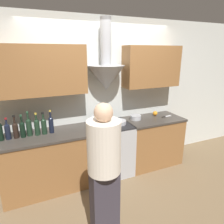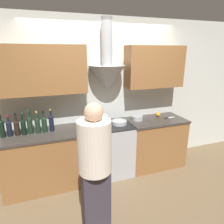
# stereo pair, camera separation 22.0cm
# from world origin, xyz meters

# --- Properties ---
(ground_plane) EXTENTS (12.00, 12.00, 0.00)m
(ground_plane) POSITION_xyz_m (0.00, 0.00, 0.00)
(ground_plane) COLOR brown
(wall_back) EXTENTS (8.40, 0.59, 2.60)m
(wall_back) POSITION_xyz_m (-0.05, 0.60, 1.46)
(wall_back) COLOR silver
(wall_back) RESTS_ON ground_plane
(counter_left) EXTENTS (1.34, 0.62, 0.89)m
(counter_left) POSITION_xyz_m (-1.01, 0.34, 0.45)
(counter_left) COLOR brown
(counter_left) RESTS_ON ground_plane
(counter_right) EXTENTS (1.05, 0.62, 0.89)m
(counter_right) POSITION_xyz_m (0.86, 0.34, 0.45)
(counter_right) COLOR brown
(counter_right) RESTS_ON ground_plane
(stove_range) EXTENTS (0.70, 0.60, 0.89)m
(stove_range) POSITION_xyz_m (0.00, 0.34, 0.45)
(stove_range) COLOR #A8AAAF
(stove_range) RESTS_ON ground_plane
(wine_bottle_0) EXTENTS (0.07, 0.07, 0.36)m
(wine_bottle_0) POSITION_xyz_m (-1.59, 0.37, 1.03)
(wine_bottle_0) COLOR black
(wine_bottle_0) RESTS_ON counter_left
(wine_bottle_1) EXTENTS (0.07, 0.07, 0.31)m
(wine_bottle_1) POSITION_xyz_m (-1.50, 0.38, 1.02)
(wine_bottle_1) COLOR black
(wine_bottle_1) RESTS_ON counter_left
(wine_bottle_2) EXTENTS (0.08, 0.08, 0.33)m
(wine_bottle_2) POSITION_xyz_m (-1.40, 0.38, 1.02)
(wine_bottle_2) COLOR black
(wine_bottle_2) RESTS_ON counter_left
(wine_bottle_3) EXTENTS (0.07, 0.07, 0.33)m
(wine_bottle_3) POSITION_xyz_m (-1.31, 0.37, 1.02)
(wine_bottle_3) COLOR black
(wine_bottle_3) RESTS_ON counter_left
(wine_bottle_4) EXTENTS (0.08, 0.08, 0.36)m
(wine_bottle_4) POSITION_xyz_m (-1.22, 0.39, 1.04)
(wine_bottle_4) COLOR black
(wine_bottle_4) RESTS_ON counter_left
(wine_bottle_5) EXTENTS (0.07, 0.07, 0.33)m
(wine_bottle_5) POSITION_xyz_m (-1.12, 0.37, 1.03)
(wine_bottle_5) COLOR black
(wine_bottle_5) RESTS_ON counter_left
(wine_bottle_6) EXTENTS (0.08, 0.08, 0.33)m
(wine_bottle_6) POSITION_xyz_m (-1.02, 0.37, 1.03)
(wine_bottle_6) COLOR black
(wine_bottle_6) RESTS_ON counter_left
(wine_bottle_7) EXTENTS (0.07, 0.07, 0.35)m
(wine_bottle_7) POSITION_xyz_m (-0.92, 0.38, 1.03)
(wine_bottle_7) COLOR black
(wine_bottle_7) RESTS_ON counter_left
(stock_pot) EXTENTS (0.27, 0.27, 0.17)m
(stock_pot) POSITION_xyz_m (-0.16, 0.35, 0.98)
(stock_pot) COLOR #A8AAAF
(stock_pot) RESTS_ON stove_range
(mixing_bowl) EXTENTS (0.25, 0.25, 0.06)m
(mixing_bowl) POSITION_xyz_m (0.16, 0.32, 0.92)
(mixing_bowl) COLOR #A8AAAF
(mixing_bowl) RESTS_ON stove_range
(orange_fruit) EXTENTS (0.09, 0.09, 0.09)m
(orange_fruit) POSITION_xyz_m (0.99, 0.46, 0.94)
(orange_fruit) COLOR orange
(orange_fruit) RESTS_ON counter_right
(saucepan) EXTENTS (0.19, 0.19, 0.08)m
(saucepan) POSITION_xyz_m (0.54, 0.41, 0.93)
(saucepan) COLOR #A8AAAF
(saucepan) RESTS_ON counter_right
(chefs_knife) EXTENTS (0.22, 0.05, 0.01)m
(chefs_knife) POSITION_xyz_m (1.14, 0.32, 0.90)
(chefs_knife) COLOR silver
(chefs_knife) RESTS_ON counter_right
(person_foreground_left) EXTENTS (0.33, 0.33, 1.61)m
(person_foreground_left) POSITION_xyz_m (-0.57, -0.88, 0.89)
(person_foreground_left) COLOR #38333D
(person_foreground_left) RESTS_ON ground_plane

